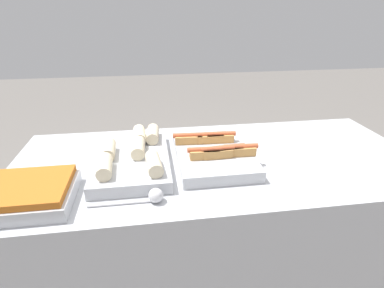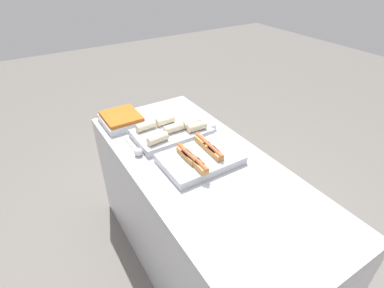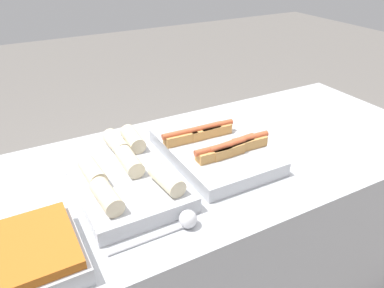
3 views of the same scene
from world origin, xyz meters
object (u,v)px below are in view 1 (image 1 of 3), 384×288
Objects in this scene: tray_hotdogs at (213,152)px; serving_spoon_far at (147,133)px; tray_side_front at (29,194)px; serving_spoon_near at (151,197)px; tray_wraps at (132,157)px.

tray_hotdogs reaches higher than serving_spoon_far.
serving_spoon_far is (0.40, 0.50, -0.01)m from tray_side_front.
tray_hotdogs is at bearing 17.80° from tray_side_front.
tray_hotdogs is at bearing 45.15° from serving_spoon_near.
serving_spoon_near and serving_spoon_far have the same top height.
tray_side_front is at bearing 172.00° from serving_spoon_near.
serving_spoon_near is (0.07, -0.28, -0.01)m from tray_wraps.
tray_hotdogs is 0.92× the size of tray_wraps.
tray_wraps is 0.29m from serving_spoon_near.
serving_spoon_far is at bearing 51.36° from tray_side_front.
tray_hotdogs reaches higher than tray_side_front.
tray_wraps is 1.91× the size of serving_spoon_near.
tray_hotdogs is 1.75× the size of serving_spoon_near.
tray_wraps is at bearing 179.69° from tray_hotdogs.
serving_spoon_near is at bearing -89.16° from serving_spoon_far.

